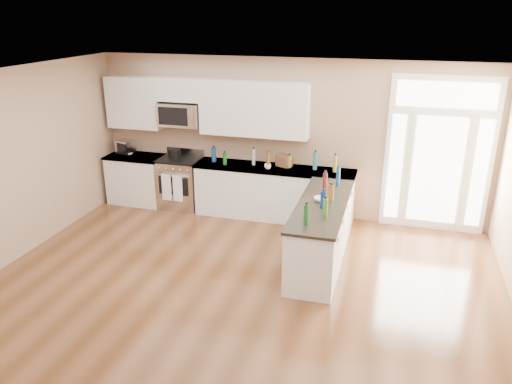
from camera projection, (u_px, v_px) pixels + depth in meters
The scene contains 18 objects.
ground at pixel (208, 339), 5.73m from camera, with size 8.00×8.00×0.00m, color #532F17.
room_shell at pixel (203, 201), 5.14m from camera, with size 8.00×8.00×8.00m.
back_cabinet_left at pixel (138, 180), 9.65m from camera, with size 1.10×0.66×0.94m.
back_cabinet_right at pixel (274, 194), 8.95m from camera, with size 2.85×0.66×0.94m.
peninsula_cabinet at pixel (321, 234), 7.36m from camera, with size 0.69×2.32×0.94m.
upper_cabinet_left at pixel (135, 102), 9.27m from camera, with size 1.04×0.33×0.95m, color white.
upper_cabinet_right at pixel (254, 109), 8.67m from camera, with size 1.94×0.33×0.95m, color white.
upper_cabinet_short at pixel (180, 90), 8.93m from camera, with size 0.82×0.33×0.40m, color white.
microwave at pixel (180, 114), 9.05m from camera, with size 0.78×0.41×0.42m.
entry_door at pixel (438, 155), 8.18m from camera, with size 1.70×0.10×2.60m.
kitchen_range at pixel (181, 183), 9.40m from camera, with size 0.76×0.68×1.08m.
stockpot at pixel (175, 153), 9.26m from camera, with size 0.24×0.24×0.19m, color black.
toaster_oven at pixel (125, 147), 9.54m from camera, with size 0.31×0.25×0.27m, color silver.
cardboard_box at pixel (284, 160), 8.81m from camera, with size 0.25×0.18×0.21m, color brown.
bowl_left at pixel (128, 154), 9.51m from camera, with size 0.17×0.17×0.04m, color white.
bowl_peninsula at pixel (321, 199), 7.23m from camera, with size 0.19×0.19×0.06m, color white.
cup_counter at pixel (268, 166), 8.68m from camera, with size 0.11×0.11×0.09m, color white.
counter_bottles at pixel (294, 175), 7.95m from camera, with size 2.42×2.44×0.31m.
Camera 1 is at (1.85, -4.45, 3.58)m, focal length 35.00 mm.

